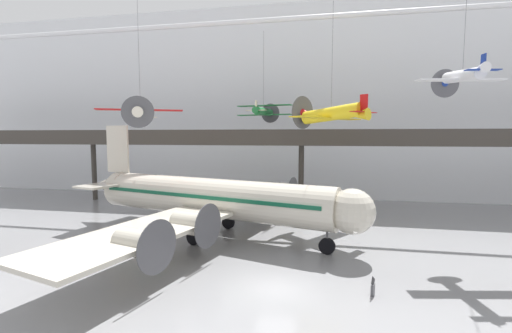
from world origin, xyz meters
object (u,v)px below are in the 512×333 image
object	(u,v)px
suspended_plane_green_biplane	(264,111)
info_sign_pedestal	(373,288)
suspended_plane_red_highwing	(141,115)
suspended_plane_yellow_lowwing	(331,114)
suspended_plane_white_twin	(462,76)
airliner_silver_main	(208,198)

from	to	relation	value
suspended_plane_green_biplane	info_sign_pedestal	xyz separation A→B (m)	(10.52, -23.17, -12.08)
info_sign_pedestal	suspended_plane_red_highwing	bearing A→B (deg)	174.61
suspended_plane_yellow_lowwing	suspended_plane_green_biplane	distance (m)	11.78
suspended_plane_white_twin	info_sign_pedestal	xyz separation A→B (m)	(-7.11, -8.05, -13.41)
suspended_plane_yellow_lowwing	airliner_silver_main	bearing A→B (deg)	60.82
suspended_plane_red_highwing	airliner_silver_main	bearing A→B (deg)	58.72
suspended_plane_yellow_lowwing	info_sign_pedestal	world-z (taller)	suspended_plane_yellow_lowwing
airliner_silver_main	suspended_plane_red_highwing	world-z (taller)	suspended_plane_red_highwing
airliner_silver_main	info_sign_pedestal	distance (m)	16.99
suspended_plane_yellow_lowwing	suspended_plane_red_highwing	xyz separation A→B (m)	(-18.37, -4.20, -0.11)
suspended_plane_white_twin	suspended_plane_green_biplane	distance (m)	23.25
suspended_plane_yellow_lowwing	suspended_plane_green_biplane	xyz separation A→B (m)	(-8.27, 8.33, 0.96)
suspended_plane_white_twin	suspended_plane_green_biplane	world-z (taller)	suspended_plane_white_twin
suspended_plane_red_highwing	info_sign_pedestal	size ratio (longest dim) A/B	9.92
airliner_silver_main	suspended_plane_white_twin	xyz separation A→B (m)	(20.59, -1.78, 10.26)
suspended_plane_green_biplane	info_sign_pedestal	bearing A→B (deg)	-145.08
airliner_silver_main	suspended_plane_yellow_lowwing	world-z (taller)	suspended_plane_yellow_lowwing
suspended_plane_red_highwing	suspended_plane_yellow_lowwing	bearing A→B (deg)	77.95
suspended_plane_white_twin	suspended_plane_green_biplane	bearing A→B (deg)	39.08
suspended_plane_yellow_lowwing	suspended_plane_red_highwing	world-z (taller)	suspended_plane_yellow_lowwing
suspended_plane_green_biplane	suspended_plane_yellow_lowwing	bearing A→B (deg)	-124.70
airliner_silver_main	suspended_plane_green_biplane	distance (m)	16.32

